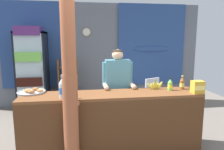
{
  "coord_description": "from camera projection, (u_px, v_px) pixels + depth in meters",
  "views": [
    {
      "loc": [
        -0.36,
        -2.53,
        1.74
      ],
      "look_at": [
        0.17,
        1.0,
        1.14
      ],
      "focal_mm": 33.75,
      "sensor_mm": 36.0,
      "label": 1
    }
  ],
  "objects": [
    {
      "name": "timber_post",
      "position": [
        70.0,
        79.0,
        2.67
      ],
      "size": [
        0.22,
        0.2,
        2.62
      ],
      "color": "#995133",
      "rests_on": "ground"
    },
    {
      "name": "plastic_lawn_chair",
      "position": [
        148.0,
        92.0,
        5.04
      ],
      "size": [
        0.59,
        0.59,
        0.86
      ],
      "color": "silver",
      "rests_on": "ground"
    },
    {
      "name": "stall_counter",
      "position": [
        113.0,
        119.0,
        3.14
      ],
      "size": [
        2.71,
        0.55,
        0.94
      ],
      "color": "brown",
      "rests_on": "ground"
    },
    {
      "name": "ground_plane",
      "position": [
        102.0,
        133.0,
        4.0
      ],
      "size": [
        7.94,
        7.94,
        0.0
      ],
      "primitive_type": "plane",
      "color": "slate"
    },
    {
      "name": "drink_fridge",
      "position": [
        32.0,
        67.0,
        4.92
      ],
      "size": [
        0.66,
        0.72,
        2.03
      ],
      "color": "black",
      "rests_on": "ground"
    },
    {
      "name": "back_wall_curtained",
      "position": [
        95.0,
        54.0,
        5.6
      ],
      "size": [
        5.74,
        0.22,
        2.68
      ],
      "color": "slate",
      "rests_on": "ground"
    },
    {
      "name": "soda_bottle_lime_soda",
      "position": [
        170.0,
        85.0,
        3.37
      ],
      "size": [
        0.07,
        0.07,
        0.21
      ],
      "color": "#75C64C",
      "rests_on": "stall_counter"
    },
    {
      "name": "banana_bunch",
      "position": [
        155.0,
        86.0,
        3.45
      ],
      "size": [
        0.27,
        0.06,
        0.16
      ],
      "color": "#DBCC42",
      "rests_on": "stall_counter"
    },
    {
      "name": "pastry_tray",
      "position": [
        32.0,
        92.0,
        3.21
      ],
      "size": [
        0.42,
        0.42,
        0.07
      ],
      "color": "#BCBCC1",
      "rests_on": "stall_counter"
    },
    {
      "name": "shopkeeper",
      "position": [
        118.0,
        83.0,
        3.66
      ],
      "size": [
        0.53,
        0.42,
        1.58
      ],
      "color": "#28282D",
      "rests_on": "ground"
    },
    {
      "name": "soda_bottle_iced_tea",
      "position": [
        182.0,
        83.0,
        3.45
      ],
      "size": [
        0.08,
        0.08,
        0.23
      ],
      "color": "brown",
      "rests_on": "stall_counter"
    },
    {
      "name": "soda_bottle_water",
      "position": [
        62.0,
        88.0,
        2.92
      ],
      "size": [
        0.1,
        0.1,
        0.33
      ],
      "color": "silver",
      "rests_on": "stall_counter"
    },
    {
      "name": "bottle_shelf_rack",
      "position": [
        68.0,
        84.0,
        5.24
      ],
      "size": [
        0.48,
        0.28,
        1.27
      ],
      "color": "brown",
      "rests_on": "ground"
    },
    {
      "name": "snack_box_choco_powder",
      "position": [
        198.0,
        87.0,
        3.18
      ],
      "size": [
        0.17,
        0.14,
        0.19
      ],
      "color": "gold",
      "rests_on": "stall_counter"
    }
  ]
}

